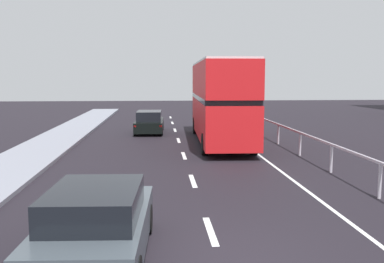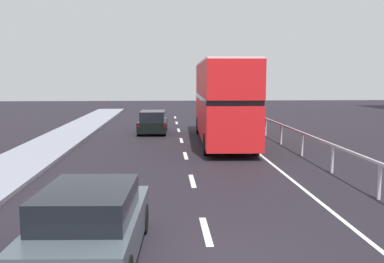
{
  "view_description": "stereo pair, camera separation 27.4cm",
  "coord_description": "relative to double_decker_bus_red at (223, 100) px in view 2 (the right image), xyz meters",
  "views": [
    {
      "loc": [
        -1.18,
        -7.95,
        3.44
      ],
      "look_at": [
        0.04,
        7.21,
        1.58
      ],
      "focal_mm": 40.52,
      "sensor_mm": 36.0,
      "label": 1
    },
    {
      "loc": [
        -0.91,
        -7.96,
        3.44
      ],
      "look_at": [
        0.04,
        7.21,
        1.58
      ],
      "focal_mm": 40.52,
      "sensor_mm": 36.0,
      "label": 2
    }
  ],
  "objects": [
    {
      "name": "ground_plane",
      "position": [
        -2.19,
        -15.02,
        -2.38
      ],
      "size": [
        75.25,
        120.0,
        0.1
      ],
      "primitive_type": "cube",
      "color": "black"
    },
    {
      "name": "lane_paint_markings",
      "position": [
        0.02,
        -6.11,
        -2.32
      ],
      "size": [
        3.55,
        46.0,
        0.01
      ],
      "color": "silver",
      "rests_on": "ground"
    },
    {
      "name": "bridge_side_railing",
      "position": [
        3.0,
        -6.02,
        -1.45
      ],
      "size": [
        0.1,
        42.0,
        1.08
      ],
      "color": "#BBB1BE",
      "rests_on": "ground"
    },
    {
      "name": "double_decker_bus_red",
      "position": [
        0.0,
        0.0,
        0.0
      ],
      "size": [
        2.8,
        10.94,
        4.35
      ],
      "rotation": [
        0.0,
        0.0,
        -0.03
      ],
      "color": "red",
      "rests_on": "ground"
    },
    {
      "name": "hatchback_car_near",
      "position": [
        -4.52,
        -14.96,
        -1.63
      ],
      "size": [
        2.05,
        4.31,
        1.45
      ],
      "rotation": [
        0.0,
        0.0,
        -0.05
      ],
      "color": "#404950",
      "rests_on": "ground"
    },
    {
      "name": "sedan_car_ahead",
      "position": [
        -3.87,
        4.57,
        -1.66
      ],
      "size": [
        1.86,
        4.31,
        1.41
      ],
      "rotation": [
        0.0,
        0.0,
        -0.03
      ],
      "color": "black",
      "rests_on": "ground"
    }
  ]
}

